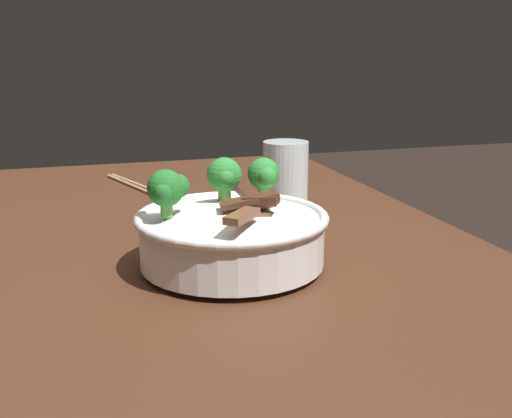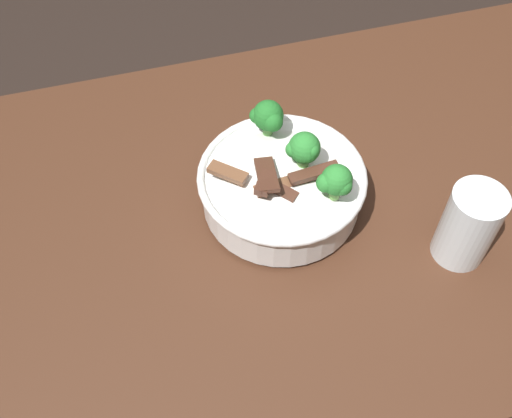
% 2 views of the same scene
% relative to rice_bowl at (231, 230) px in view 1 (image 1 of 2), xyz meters
% --- Properties ---
extents(dining_table, '(1.43, 0.78, 0.79)m').
position_rel_rice_bowl_xyz_m(dining_table, '(-0.10, 0.01, -0.17)').
color(dining_table, '#472819').
rests_on(dining_table, ground).
extents(rice_bowl, '(0.26, 0.26, 0.15)m').
position_rel_rice_bowl_xyz_m(rice_bowl, '(0.00, 0.00, 0.00)').
color(rice_bowl, white).
rests_on(rice_bowl, dining_table).
extents(drinking_glass, '(0.08, 0.08, 0.13)m').
position_rel_rice_bowl_xyz_m(drinking_glass, '(-0.23, 0.16, 0.00)').
color(drinking_glass, white).
rests_on(drinking_glass, dining_table).
extents(chopsticks_pair, '(0.21, 0.09, 0.01)m').
position_rel_rice_bowl_xyz_m(chopsticks_pair, '(-0.55, -0.08, -0.05)').
color(chopsticks_pair, tan).
rests_on(chopsticks_pair, dining_table).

